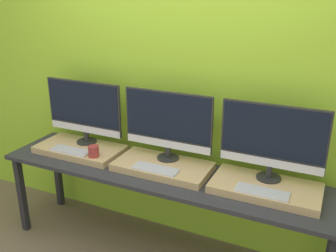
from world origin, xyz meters
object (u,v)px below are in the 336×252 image
monitor_left (84,109)px  monitor_center (168,122)px  mug (94,151)px  keyboard_right (262,192)px  keyboard_left (71,150)px  monitor_right (273,139)px  keyboard_center (156,169)px

monitor_left → monitor_center: size_ratio=1.00×
mug → keyboard_right: bearing=0.0°
mug → keyboard_left: bearing=180.0°
monitor_left → monitor_right: same height
monitor_center → keyboard_center: 0.35m
monitor_center → monitor_right: size_ratio=1.00×
keyboard_left → mug: (0.22, -0.00, 0.03)m
mug → keyboard_right: 1.26m
monitor_center → monitor_right: 0.74m
keyboard_left → monitor_center: monitor_center is taller
mug → monitor_right: monitor_right is taller
keyboard_left → monitor_left: bearing=90.0°
monitor_left → mug: 0.39m
monitor_center → keyboard_center: size_ratio=2.05×
monitor_left → keyboard_center: (0.74, -0.20, -0.28)m
monitor_center → keyboard_right: monitor_center is taller
monitor_left → keyboard_center: size_ratio=2.05×
keyboard_left → monitor_center: (0.74, 0.20, 0.28)m
monitor_center → keyboard_left: bearing=-164.6°
keyboard_left → keyboard_center: size_ratio=1.00×
monitor_left → keyboard_center: monitor_left is taller
monitor_left → keyboard_left: monitor_left is taller
monitor_center → keyboard_right: bearing=-15.4°
keyboard_left → keyboard_center: (0.74, 0.00, 0.00)m
monitor_left → keyboard_left: bearing=-90.0°
monitor_left → monitor_right: bearing=0.0°
monitor_left → keyboard_left: (0.00, -0.20, -0.28)m
mug → monitor_center: size_ratio=0.13×
keyboard_center → monitor_right: size_ratio=0.49×
monitor_left → monitor_center: bearing=0.0°
mug → keyboard_center: mug is taller
mug → monitor_left: bearing=137.1°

